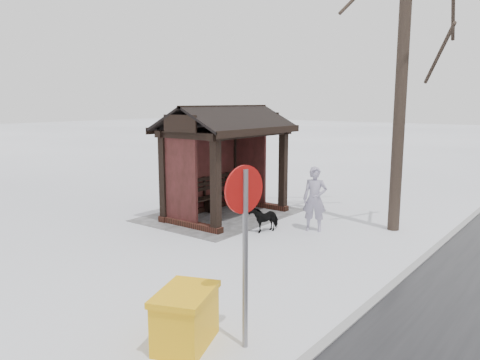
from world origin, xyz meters
name	(u,v)px	position (x,y,z in m)	size (l,w,h in m)	color
ground	(227,216)	(0.00, 0.00, 0.00)	(120.00, 120.00, 0.00)	white
kerb	(429,255)	(0.00, 5.50, 0.01)	(120.00, 0.15, 0.06)	gray
trampled_patch	(221,215)	(0.00, -0.20, 0.01)	(4.20, 3.20, 0.02)	gray
bus_shelter	(222,139)	(0.00, -0.16, 2.17)	(3.60, 2.40, 3.09)	#3C1F15
pedestrian	(315,199)	(-0.20, 2.67, 0.80)	(0.59, 0.39, 1.61)	#9C94AE
dog	(264,218)	(0.60, 1.70, 0.32)	(0.35, 0.76, 0.64)	black
grit_bin	(186,317)	(5.76, 4.04, 0.38)	(1.16, 0.98, 0.75)	#F1AD0E
road_sign	(244,219)	(5.33, 4.68, 1.73)	(0.61, 0.15, 2.42)	slate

